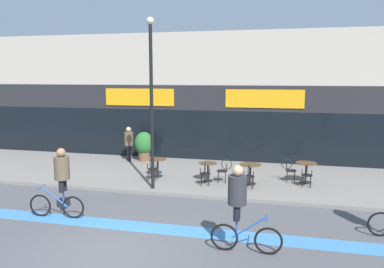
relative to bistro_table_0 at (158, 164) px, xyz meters
name	(u,v)px	position (x,y,z in m)	size (l,w,h in m)	color
ground_plane	(110,256)	(0.98, -6.54, -0.63)	(120.00, 120.00, 0.00)	#4C4C51
sidewalk_slab	(186,175)	(0.98, 0.71, -0.57)	(40.00, 5.50, 0.12)	slate
storefront_facade	(207,96)	(0.98, 5.43, 2.46)	(40.00, 4.06, 6.21)	#B2A899
bike_lane_stripe	(138,226)	(0.98, -4.77, -0.63)	(36.00, 0.70, 0.01)	#3D7AB7
bistro_table_0	(158,164)	(0.00, 0.00, 0.00)	(0.69, 0.69, 0.72)	black
bistro_table_1	(208,168)	(2.11, -0.23, 0.00)	(0.69, 0.69, 0.72)	black
bistro_table_2	(250,170)	(3.73, -0.24, 0.04)	(0.80, 0.80, 0.76)	black
bistro_table_3	(306,168)	(5.79, 0.41, 0.05)	(0.80, 0.80, 0.77)	black
cafe_chair_0_near	(153,167)	(0.00, -0.63, 0.00)	(0.41, 0.58, 0.90)	black
cafe_chair_1_near	(205,172)	(2.12, -0.86, 0.00)	(0.45, 0.60, 0.90)	black
cafe_chair_1_side	(224,169)	(2.74, -0.22, 0.00)	(0.60, 0.45, 0.90)	black
cafe_chair_2_near	(249,175)	(3.73, -0.86, 0.00)	(0.41, 0.58, 0.90)	black
cafe_chair_3_near	(307,173)	(5.78, -0.21, 0.00)	(0.45, 0.60, 0.90)	black
cafe_chair_3_side	(289,168)	(5.16, 0.41, 0.00)	(0.57, 0.40, 0.90)	black
planter_pot	(144,145)	(-1.56, 2.62, 0.24)	(0.91, 0.91, 1.39)	brown
lamp_post	(151,94)	(0.34, -1.61, 2.91)	(0.26, 0.26, 6.01)	black
cyclist_1	(239,202)	(3.88, -5.63, 0.60)	(1.70, 0.48, 2.11)	black
cyclist_2	(61,178)	(-1.42, -4.64, 0.59)	(1.71, 0.53, 2.09)	black
pedestrian_near_end	(129,141)	(-2.23, 2.37, 0.46)	(0.50, 0.50, 1.65)	black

